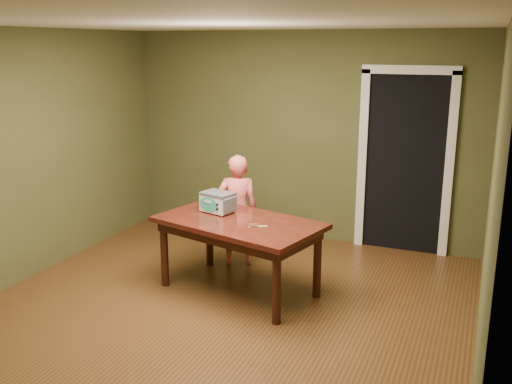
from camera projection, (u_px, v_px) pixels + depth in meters
floor at (213, 317)px, 5.23m from camera, size 5.00×5.00×0.00m
room_shell at (209, 133)px, 4.80m from camera, size 4.52×5.02×2.61m
doorway at (408, 160)px, 6.97m from camera, size 1.10×0.66×2.25m
dining_table at (239, 230)px, 5.63m from camera, size 1.77×1.26×0.75m
toy_oven at (218, 201)px, 5.85m from camera, size 0.38×0.31×0.21m
baking_pan at (253, 225)px, 5.41m from camera, size 0.10×0.10×0.02m
spatula at (258, 226)px, 5.40m from camera, size 0.17×0.11×0.01m
child at (237, 210)px, 6.35m from camera, size 0.54×0.46×1.27m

